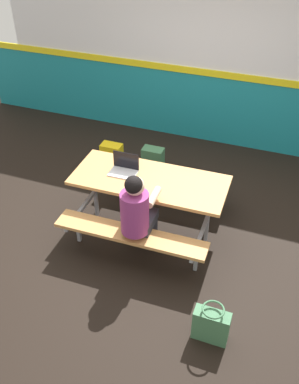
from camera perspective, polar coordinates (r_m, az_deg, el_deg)
name	(u,v)px	position (r m, az deg, el deg)	size (l,w,h in m)	color
ground_plane	(156,229)	(5.34, 0.84, -4.98)	(10.00, 10.00, 0.02)	black
accent_backdrop	(211,65)	(6.71, 8.18, 16.49)	(8.00, 0.14, 2.60)	teal
picnic_table_main	(150,190)	(4.99, 0.00, 0.22)	(1.81, 1.59, 0.74)	tan
student_nearer	(137,211)	(4.48, -1.63, -2.61)	(0.37, 0.53, 1.21)	#2D2D38
laptop_silver	(124,169)	(4.99, -3.42, 3.15)	(0.32, 0.23, 0.22)	silver
backpack_dark	(112,158)	(6.27, -5.02, 4.61)	(0.30, 0.22, 0.44)	yellow
tote_bag_bright	(211,325)	(4.19, 8.26, -17.22)	(0.34, 0.21, 0.43)	#3F724C
satchel_spare	(153,162)	(6.15, 0.48, 4.05)	(0.30, 0.22, 0.44)	#3F724C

